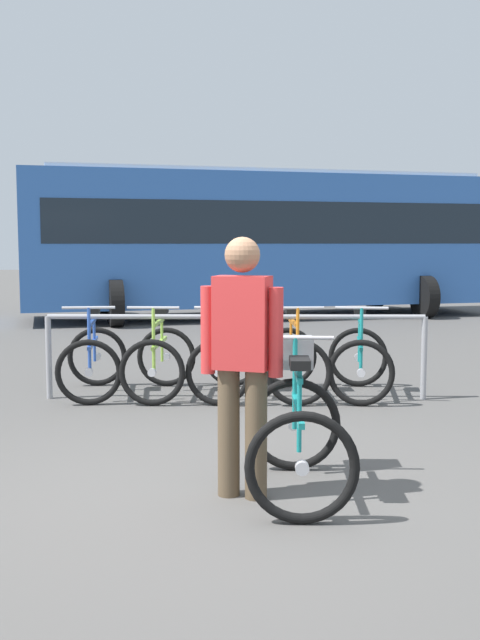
# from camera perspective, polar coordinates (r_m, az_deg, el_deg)

# --- Properties ---
(ground_plane) EXTENTS (80.00, 80.00, 0.00)m
(ground_plane) POSITION_cam_1_polar(r_m,az_deg,el_deg) (4.92, -2.70, -13.15)
(ground_plane) COLOR #514F4C
(bike_rack_rail) EXTENTS (3.90, 0.33, 0.88)m
(bike_rack_rail) POSITION_cam_1_polar(r_m,az_deg,el_deg) (7.67, -0.32, -0.98)
(bike_rack_rail) COLOR #99999E
(bike_rack_rail) RESTS_ON ground
(racked_bike_blue) EXTENTS (0.71, 1.13, 0.97)m
(racked_bike_blue) POSITION_cam_1_polar(r_m,az_deg,el_deg) (8.05, -11.08, -3.04)
(racked_bike_blue) COLOR black
(racked_bike_blue) RESTS_ON ground
(racked_bike_lime) EXTENTS (0.77, 1.18, 0.98)m
(racked_bike_lime) POSITION_cam_1_polar(r_m,az_deg,el_deg) (7.94, -6.12, -3.09)
(racked_bike_lime) COLOR black
(racked_bike_lime) RESTS_ON ground
(racked_bike_white) EXTENTS (0.86, 1.20, 0.97)m
(racked_bike_white) POSITION_cam_1_polar(r_m,az_deg,el_deg) (7.89, -1.06, -3.11)
(racked_bike_white) COLOR black
(racked_bike_white) RESTS_ON ground
(racked_bike_orange) EXTENTS (0.67, 1.12, 0.98)m
(racked_bike_orange) POSITION_cam_1_polar(r_m,az_deg,el_deg) (7.90, 4.03, -3.11)
(racked_bike_orange) COLOR black
(racked_bike_orange) RESTS_ON ground
(racked_bike_teal) EXTENTS (0.85, 1.20, 0.97)m
(racked_bike_teal) POSITION_cam_1_polar(r_m,az_deg,el_deg) (7.97, 9.06, -3.09)
(racked_bike_teal) COLOR black
(racked_bike_teal) RESTS_ON ground
(featured_bicycle) EXTENTS (0.75, 1.20, 0.97)m
(featured_bicycle) POSITION_cam_1_polar(r_m,az_deg,el_deg) (4.91, 4.34, -7.79)
(featured_bicycle) COLOR black
(featured_bicycle) RESTS_ON ground
(person_with_featured_bike) EXTENTS (0.50, 0.31, 1.64)m
(person_with_featured_bike) POSITION_cam_1_polar(r_m,az_deg,el_deg) (4.67, 0.17, -2.68)
(person_with_featured_bike) COLOR brown
(person_with_featured_bike) RESTS_ON ground
(bus_distant) EXTENTS (10.30, 4.67, 3.08)m
(bus_distant) POSITION_cam_1_polar(r_m,az_deg,el_deg) (16.27, 1.63, 6.40)
(bus_distant) COLOR #3366B7
(bus_distant) RESTS_ON ground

